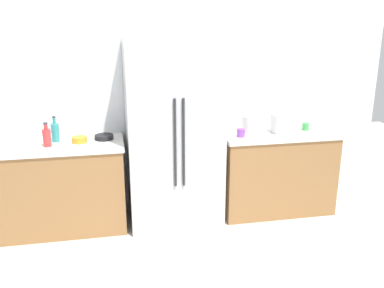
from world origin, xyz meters
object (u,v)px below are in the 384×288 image
(refrigerator, at_px, (174,134))
(toaster, at_px, (284,124))
(rice_cooker, at_px, (253,120))
(bottle_a, at_px, (47,137))
(bottle_b, at_px, (55,132))
(bowl_a, at_px, (79,140))
(cup_a, at_px, (241,133))
(bowl_b, at_px, (18,143))
(cup_b, at_px, (306,127))
(bowl_c, at_px, (104,137))

(refrigerator, bearing_deg, toaster, -0.26)
(rice_cooker, distance_m, bottle_a, 2.07)
(bottle_b, height_order, bowl_a, bottle_b)
(cup_a, height_order, bowl_b, cup_a)
(cup_b, height_order, bowl_c, cup_b)
(refrigerator, distance_m, toaster, 1.16)
(cup_a, bearing_deg, bowl_c, 172.57)
(toaster, distance_m, cup_b, 0.29)
(refrigerator, height_order, toaster, refrigerator)
(refrigerator, relative_size, rice_cooker, 6.70)
(toaster, bearing_deg, refrigerator, 179.74)
(rice_cooker, height_order, bowl_b, rice_cooker)
(bowl_a, height_order, bowl_c, bowl_a)
(refrigerator, xyz_separation_m, bowl_a, (-0.92, 0.03, -0.01))
(bowl_b, xyz_separation_m, bowl_c, (0.79, 0.09, -0.01))
(rice_cooker, bearing_deg, refrigerator, -174.26)
(refrigerator, height_order, rice_cooker, refrigerator)
(refrigerator, bearing_deg, bottle_b, 174.53)
(cup_a, distance_m, bowl_a, 1.60)
(bottle_a, height_order, cup_b, bottle_a)
(bowl_c, bearing_deg, toaster, -3.30)
(bowl_a, xyz_separation_m, bowl_b, (-0.56, -0.03, 0.01))
(rice_cooker, bearing_deg, cup_b, -4.25)
(refrigerator, xyz_separation_m, toaster, (1.16, -0.01, 0.05))
(refrigerator, relative_size, toaster, 8.44)
(toaster, distance_m, cup_a, 0.50)
(bowl_c, bearing_deg, bottle_b, 178.95)
(bottle_a, relative_size, cup_b, 2.93)
(toaster, height_order, cup_b, toaster)
(toaster, xyz_separation_m, bottle_b, (-2.31, 0.12, 0.00))
(rice_cooker, xyz_separation_m, bowl_b, (-2.33, -0.08, -0.10))
(bottle_b, bearing_deg, bowl_c, -1.05)
(bottle_b, xyz_separation_m, bowl_b, (-0.33, -0.10, -0.06))
(bottle_a, relative_size, bowl_b, 1.15)
(cup_a, relative_size, bowl_a, 0.58)
(bottle_b, distance_m, bowl_a, 0.25)
(cup_a, distance_m, cup_b, 0.77)
(cup_a, distance_m, bowl_b, 2.15)
(bowl_b, relative_size, bowl_c, 1.08)
(toaster, bearing_deg, rice_cooker, 163.49)
(bottle_a, height_order, bottle_b, bottle_b)
(bottle_a, distance_m, cup_a, 1.88)
(bottle_b, bearing_deg, bowl_a, -18.54)
(refrigerator, distance_m, bottle_b, 1.15)
(bowl_a, bearing_deg, cup_b, 0.21)
(toaster, height_order, bottle_b, bottle_b)
(cup_a, height_order, bowl_a, cup_a)
(cup_b, xyz_separation_m, bowl_a, (-2.36, -0.01, -0.01))
(cup_a, relative_size, cup_b, 1.07)
(toaster, bearing_deg, bowl_b, 179.72)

